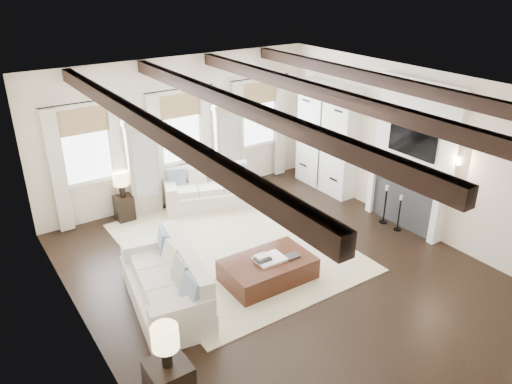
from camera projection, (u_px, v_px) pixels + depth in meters
ground at (280, 272)px, 8.75m from camera, size 7.50×7.50×0.00m
room_shell at (286, 148)px, 9.02m from camera, size 6.54×7.54×3.22m
area_rug at (234, 246)px, 9.54m from camera, size 3.64×4.46×0.02m
sofa_back at (209, 190)px, 11.12m from camera, size 2.13×1.48×0.84m
sofa_left at (169, 284)px, 7.79m from camera, size 1.32×2.29×0.92m
ottoman at (268, 270)px, 8.47m from camera, size 1.52×0.96×0.40m
tray at (270, 259)px, 8.37m from camera, size 0.51×0.39×0.04m
book_lower at (263, 259)px, 8.30m from camera, size 0.26×0.20×0.04m
book_upper at (262, 256)px, 8.31m from camera, size 0.22×0.17×0.03m
book_loose at (292, 256)px, 8.46m from camera, size 0.24×0.18×0.03m
side_table_front at (169, 381)px, 6.14m from camera, size 0.51×0.51×0.51m
lamp_front at (165, 340)px, 5.87m from camera, size 0.33×0.33×0.57m
side_table_back at (124, 208)px, 10.44m from camera, size 0.36×0.36×0.54m
lamp_back at (121, 180)px, 10.17m from camera, size 0.32×0.32×0.56m
candlestick_near at (399, 216)px, 10.02m from camera, size 0.16×0.16×0.77m
candlestick_far at (385, 207)px, 10.29m from camera, size 0.17×0.17×0.84m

